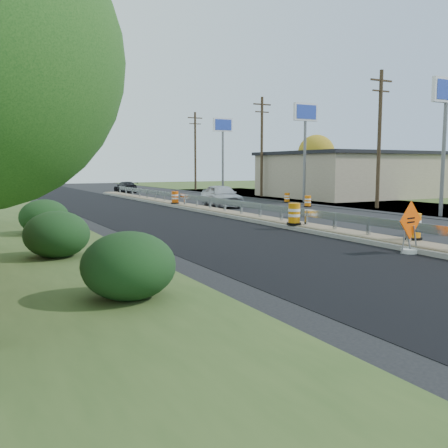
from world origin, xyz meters
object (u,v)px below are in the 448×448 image
barrel_median_far (175,198)px  barrel_shoulder_near (308,202)px  barrel_median_near (413,227)px  barrel_median_mid (294,214)px  car_dark_far (126,187)px  caution_sign (410,240)px  car_silver (221,196)px  barrel_shoulder_mid (287,198)px  barrel_shoulder_far (222,191)px

barrel_median_far → barrel_shoulder_near: (8.34, -4.71, -0.26)m
barrel_median_near → barrel_shoulder_near: (7.43, 15.93, -0.30)m
barrel_median_near → barrel_median_mid: bearing=100.3°
barrel_shoulder_near → car_dark_far: car_dark_far is taller
barrel_median_near → barrel_median_far: 20.66m
caution_sign → car_silver: size_ratio=0.37×
car_silver → car_dark_far: 22.08m
barrel_shoulder_mid → barrel_shoulder_far: size_ratio=0.90×
car_dark_far → barrel_median_near: bearing=87.6°
barrel_median_far → barrel_shoulder_far: barrel_median_far is taller
barrel_median_far → barrel_shoulder_near: 9.58m
barrel_median_near → barrel_shoulder_near: 17.58m
barrel_shoulder_near → barrel_shoulder_mid: barrel_shoulder_near is taller
caution_sign → barrel_shoulder_far: caution_sign is taller
caution_sign → barrel_shoulder_far: size_ratio=2.04×
caution_sign → barrel_shoulder_mid: size_ratio=2.28×
barrel_shoulder_near → car_dark_far: 25.85m
barrel_shoulder_mid → car_silver: car_silver is taller
barrel_median_mid → car_dark_far: bearing=85.5°
barrel_shoulder_mid → car_silver: 6.72m
barrel_median_near → barrel_shoulder_near: size_ratio=1.18×
caution_sign → car_dark_far: bearing=74.5°
barrel_shoulder_near → barrel_shoulder_far: size_ratio=0.94×
barrel_shoulder_far → caution_sign: bearing=-107.2°
barrel_median_near → barrel_median_far: bearing=92.5°
caution_sign → barrel_median_mid: size_ratio=1.78×
barrel_median_mid → barrel_shoulder_mid: 17.30m
barrel_median_far → barrel_median_mid: bearing=-90.6°
barrel_median_mid → barrel_shoulder_far: (9.73, 25.55, -0.29)m
barrel_shoulder_far → car_dark_far: (-6.97, 9.65, 0.20)m
barrel_median_near → barrel_shoulder_mid: 22.00m
caution_sign → barrel_median_far: caution_sign is taller
barrel_median_mid → caution_sign: bearing=-93.0°
barrel_shoulder_near → barrel_shoulder_mid: size_ratio=1.05×
barrel_shoulder_mid → car_dark_far: 22.03m
barrel_shoulder_near → barrel_shoulder_mid: (1.22, 4.30, -0.02)m
caution_sign → barrel_median_mid: (0.37, 7.06, 0.26)m
barrel_median_near → barrel_median_mid: 6.02m
barrel_median_mid → barrel_shoulder_near: barrel_median_mid is taller
caution_sign → barrel_median_near: 1.85m
car_silver → barrel_shoulder_mid: bearing=17.0°
barrel_shoulder_near → car_dark_far: bearing=102.8°
barrel_median_mid → barrel_shoulder_near: size_ratio=1.22×
barrel_shoulder_mid → car_silver: bearing=-169.9°
caution_sign → barrel_median_mid: 7.07m
barrel_shoulder_near → caution_sign: bearing=-117.5°
barrel_median_mid → barrel_shoulder_mid: bearing=55.8°
barrel_median_far → barrel_shoulder_mid: barrel_median_far is taller
barrel_median_far → barrel_shoulder_far: (9.57, 10.84, -0.24)m
barrel_median_far → barrel_shoulder_mid: size_ratio=1.14×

